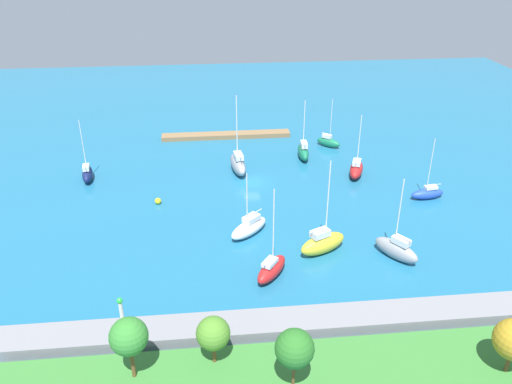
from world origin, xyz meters
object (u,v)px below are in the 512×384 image
object	(u,v)px
sailboat_red_east_end	(272,269)
sailboat_green_mid_basin	(303,151)
sailboat_blue_lone_south	(428,193)
mooring_buoy_yellow	(158,201)
sailboat_white_inner_mooring	(249,227)
sailboat_green_near_pier	(328,142)
park_tree_west	(129,337)
sailboat_yellow_far_north	(323,243)
pier_dock	(226,135)
sailboat_navy_center_basin	(87,173)
park_tree_center	(295,349)
sailboat_gray_lone_north	(238,164)
harbor_beacon	(121,312)
sailboat_gray_by_breakwater	(396,249)
sailboat_red_far_south	(356,169)
park_tree_midwest	(213,334)

from	to	relation	value
sailboat_red_east_end	sailboat_green_mid_basin	bearing A→B (deg)	18.95
sailboat_blue_lone_south	mooring_buoy_yellow	size ratio (longest dim) A/B	10.38
sailboat_white_inner_mooring	sailboat_green_near_pier	distance (m)	32.84
sailboat_green_near_pier	mooring_buoy_yellow	distance (m)	34.54
park_tree_west	sailboat_yellow_far_north	distance (m)	27.45
sailboat_blue_lone_south	pier_dock	bearing A→B (deg)	-51.77
mooring_buoy_yellow	sailboat_red_east_end	bearing A→B (deg)	126.45
mooring_buoy_yellow	sailboat_blue_lone_south	bearing A→B (deg)	176.47
sailboat_yellow_far_north	sailboat_navy_center_basin	xyz separation A→B (m)	(31.86, -23.49, -0.24)
park_tree_center	sailboat_yellow_far_north	world-z (taller)	sailboat_yellow_far_north
pier_dock	sailboat_navy_center_basin	world-z (taller)	sailboat_navy_center_basin
sailboat_green_mid_basin	sailboat_gray_lone_north	size ratio (longest dim) A/B	0.81
harbor_beacon	sailboat_blue_lone_south	xyz separation A→B (m)	(-39.87, -24.81, -2.57)
sailboat_red_east_end	sailboat_yellow_far_north	bearing A→B (deg)	-22.51
harbor_beacon	sailboat_green_mid_basin	size ratio (longest dim) A/B	0.37
sailboat_red_east_end	park_tree_west	bearing A→B (deg)	171.37
pier_dock	sailboat_green_near_pier	size ratio (longest dim) A/B	2.70
sailboat_gray_lone_north	sailboat_white_inner_mooring	bearing A→B (deg)	172.93
harbor_beacon	sailboat_gray_by_breakwater	xyz separation A→B (m)	(-30.12, -10.67, -2.21)
pier_dock	sailboat_green_mid_basin	distance (m)	16.88
sailboat_white_inner_mooring	sailboat_red_far_south	xyz separation A→B (m)	(-18.38, -15.54, 0.23)
pier_dock	sailboat_green_near_pier	distance (m)	19.16
sailboat_green_mid_basin	park_tree_midwest	bearing A→B (deg)	163.00
sailboat_green_mid_basin	harbor_beacon	bearing A→B (deg)	151.85
pier_dock	mooring_buoy_yellow	size ratio (longest dim) A/B	26.72
sailboat_green_mid_basin	sailboat_red_far_south	distance (m)	10.55
sailboat_green_mid_basin	sailboat_green_near_pier	distance (m)	7.25
sailboat_gray_by_breakwater	sailboat_green_near_pier	bearing A→B (deg)	-34.66
sailboat_red_east_end	mooring_buoy_yellow	size ratio (longest dim) A/B	12.08
sailboat_white_inner_mooring	harbor_beacon	bearing A→B (deg)	8.81
sailboat_gray_by_breakwater	sailboat_red_far_south	bearing A→B (deg)	-38.58
sailboat_blue_lone_south	mooring_buoy_yellow	xyz separation A→B (m)	(38.64, -2.38, -0.42)
sailboat_green_near_pier	sailboat_navy_center_basin	bearing A→B (deg)	-124.15
sailboat_white_inner_mooring	mooring_buoy_yellow	xyz separation A→B (m)	(12.12, -9.40, -0.56)
sailboat_yellow_far_north	sailboat_white_inner_mooring	distance (m)	9.80
sailboat_gray_lone_north	sailboat_gray_by_breakwater	xyz separation A→B (m)	(-16.80, 26.13, -0.24)
park_tree_west	sailboat_yellow_far_north	bearing A→B (deg)	-138.14
pier_dock	mooring_buoy_yellow	world-z (taller)	mooring_buoy_yellow
pier_dock	sailboat_red_east_end	size ratio (longest dim) A/B	2.21
park_tree_center	sailboat_green_near_pier	xyz separation A→B (m)	(-15.60, -54.03, -4.35)
sailboat_blue_lone_south	mooring_buoy_yellow	bearing A→B (deg)	-10.27
sailboat_red_east_end	sailboat_gray_by_breakwater	distance (m)	15.25
sailboat_green_mid_basin	sailboat_blue_lone_south	xyz separation A→B (m)	(-15.13, 16.43, -0.41)
sailboat_red_east_end	sailboat_gray_by_breakwater	world-z (taller)	sailboat_red_east_end
park_tree_midwest	sailboat_gray_by_breakwater	xyz separation A→B (m)	(-21.83, -15.10, -2.88)
harbor_beacon	sailboat_red_far_south	xyz separation A→B (m)	(-31.73, -33.34, -2.21)
harbor_beacon	sailboat_yellow_far_north	bearing A→B (deg)	-149.65
park_tree_midwest	sailboat_blue_lone_south	world-z (taller)	sailboat_blue_lone_south
harbor_beacon	sailboat_gray_lone_north	bearing A→B (deg)	-109.89
pier_dock	sailboat_red_east_end	distance (m)	44.07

